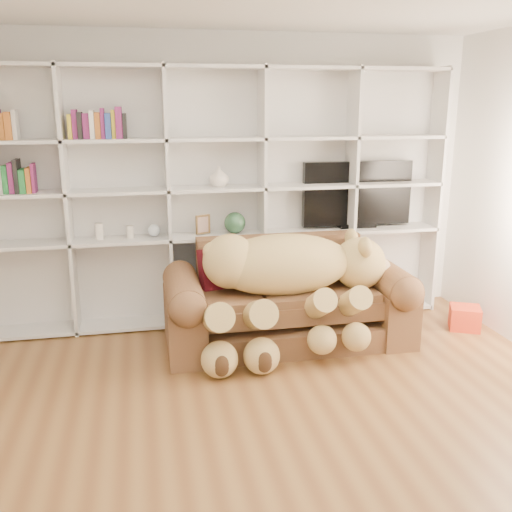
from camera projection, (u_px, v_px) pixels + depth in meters
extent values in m
plane|color=brown|center=(270.00, 458.00, 3.43)|extent=(5.00, 5.00, 0.00)
cube|color=white|center=(213.00, 180.00, 5.45)|extent=(5.00, 0.02, 2.70)
cube|color=silver|center=(214.00, 196.00, 5.45)|extent=(4.40, 0.03, 2.40)
cube|color=silver|center=(68.00, 204.00, 5.05)|extent=(0.03, 0.35, 2.40)
cube|color=silver|center=(168.00, 201.00, 5.22)|extent=(0.03, 0.35, 2.40)
cube|color=silver|center=(262.00, 197.00, 5.39)|extent=(0.03, 0.35, 2.40)
cube|color=silver|center=(350.00, 195.00, 5.56)|extent=(0.03, 0.35, 2.40)
cube|color=silver|center=(433.00, 192.00, 5.73)|extent=(0.03, 0.35, 2.40)
cube|color=silver|center=(218.00, 317.00, 5.61)|extent=(4.40, 0.35, 0.03)
cube|color=silver|center=(217.00, 236.00, 5.39)|extent=(4.40, 0.35, 0.03)
cube|color=silver|center=(216.00, 188.00, 5.27)|extent=(4.40, 0.35, 0.03)
cube|color=silver|center=(215.00, 139.00, 5.16)|extent=(4.40, 0.35, 0.03)
cube|color=silver|center=(213.00, 67.00, 5.00)|extent=(4.40, 0.35, 0.03)
cube|color=brown|center=(287.00, 331.00, 5.07)|extent=(2.03, 0.82, 0.21)
cube|color=brown|center=(289.00, 297.00, 4.97)|extent=(1.51, 0.68, 0.29)
cube|color=brown|center=(278.00, 263.00, 5.28)|extent=(1.51, 0.19, 0.53)
cube|color=brown|center=(185.00, 321.00, 4.85)|extent=(0.31, 0.92, 0.53)
cube|color=brown|center=(384.00, 307.00, 5.20)|extent=(0.31, 0.92, 0.53)
cylinder|color=brown|center=(184.00, 292.00, 4.78)|extent=(0.31, 0.87, 0.31)
cylinder|color=brown|center=(386.00, 279.00, 5.13)|extent=(0.31, 0.87, 0.31)
ellipsoid|color=tan|center=(283.00, 264.00, 4.85)|extent=(1.21, 0.58, 0.52)
sphere|color=tan|center=(230.00, 261.00, 4.75)|extent=(0.46, 0.46, 0.46)
sphere|color=tan|center=(359.00, 263.00, 4.99)|extent=(0.46, 0.46, 0.46)
sphere|color=beige|center=(378.00, 269.00, 5.04)|extent=(0.23, 0.23, 0.23)
sphere|color=#3F2816|center=(387.00, 270.00, 5.06)|extent=(0.07, 0.07, 0.07)
ellipsoid|color=tan|center=(365.00, 247.00, 4.78)|extent=(0.11, 0.18, 0.18)
ellipsoid|color=tan|center=(351.00, 239.00, 5.09)|extent=(0.11, 0.18, 0.18)
sphere|color=tan|center=(212.00, 251.00, 4.69)|extent=(0.16, 0.16, 0.16)
cylinder|color=tan|center=(316.00, 306.00, 4.67)|extent=(0.20, 0.56, 0.41)
cylinder|color=tan|center=(350.00, 303.00, 4.73)|extent=(0.20, 0.56, 0.41)
cylinder|color=tan|center=(216.00, 318.00, 4.52)|extent=(0.23, 0.64, 0.47)
cylinder|color=tan|center=(257.00, 315.00, 4.59)|extent=(0.23, 0.64, 0.47)
sphere|color=tan|center=(322.00, 340.00, 4.56)|extent=(0.24, 0.24, 0.24)
sphere|color=tan|center=(357.00, 337.00, 4.62)|extent=(0.24, 0.24, 0.24)
sphere|color=tan|center=(219.00, 359.00, 4.43)|extent=(0.29, 0.29, 0.29)
sphere|color=tan|center=(261.00, 355.00, 4.49)|extent=(0.29, 0.29, 0.29)
cube|color=#530E1B|center=(222.00, 270.00, 5.00)|extent=(0.43, 0.30, 0.41)
cube|color=red|center=(465.00, 318.00, 5.37)|extent=(0.35, 0.34, 0.22)
cube|color=black|center=(357.00, 193.00, 5.62)|extent=(1.10, 0.08, 0.63)
cube|color=black|center=(356.00, 225.00, 5.70)|extent=(0.37, 0.18, 0.04)
cube|color=brown|center=(203.00, 224.00, 5.34)|extent=(0.14, 0.08, 0.18)
sphere|color=#2D5838|center=(235.00, 223.00, 5.40)|extent=(0.20, 0.20, 0.20)
cylinder|color=silver|center=(99.00, 231.00, 5.16)|extent=(0.08, 0.08, 0.15)
cylinder|color=silver|center=(130.00, 232.00, 5.22)|extent=(0.08, 0.08, 0.12)
sphere|color=silver|center=(154.00, 230.00, 5.26)|extent=(0.11, 0.11, 0.11)
imported|color=white|center=(219.00, 176.00, 5.25)|extent=(0.21, 0.21, 0.19)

